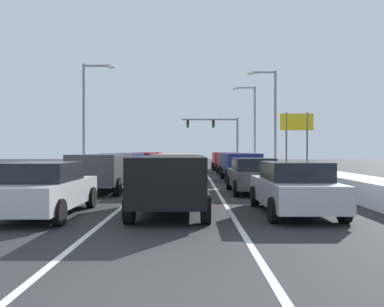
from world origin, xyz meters
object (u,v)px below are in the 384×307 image
(suv_maroon_right_lane_fourth, at_px, (232,161))
(sedan_gray_center_lane_fourth, at_px, (183,164))
(suv_red_right_lane_fifth, at_px, (225,159))
(sedan_white_center_lane_fifth, at_px, (185,162))
(suv_red_left_lane_fifth, at_px, (151,159))
(suv_navy_right_lane_third, at_px, (241,164))
(street_lamp_left_mid, at_px, (89,108))
(sedan_silver_right_lane_nearest, at_px, (295,187))
(suv_maroon_left_lane_fourth, at_px, (141,161))
(suv_tan_center_lane_second, at_px, (178,168))
(street_lamp_right_mid, at_px, (253,119))
(sedan_charcoal_right_lane_second, at_px, (254,175))
(street_lamp_right_near, at_px, (273,112))
(sedan_silver_left_lane_nearest, at_px, (46,189))
(suv_black_center_lane_nearest, at_px, (172,179))
(suv_charcoal_left_lane_second, at_px, (104,169))
(sedan_green_center_lane_third, at_px, (186,167))
(suv_navy_left_lane_third, at_px, (124,164))
(roadside_sign_right, at_px, (298,128))
(traffic_light_gantry, at_px, (221,130))

(suv_maroon_right_lane_fourth, distance_m, sedan_gray_center_lane_fourth, 3.89)
(suv_red_right_lane_fifth, xyz_separation_m, sedan_white_center_lane_fifth, (-3.69, 0.48, -0.25))
(suv_red_right_lane_fifth, distance_m, sedan_white_center_lane_fifth, 3.73)
(suv_red_right_lane_fifth, bearing_deg, suv_red_left_lane_fifth, 175.32)
(suv_navy_right_lane_third, relative_size, street_lamp_left_mid, 0.56)
(sedan_silver_right_lane_nearest, relative_size, suv_maroon_left_lane_fourth, 0.92)
(suv_maroon_right_lane_fourth, bearing_deg, suv_maroon_left_lane_fourth, -178.43)
(suv_tan_center_lane_second, height_order, street_lamp_right_mid, street_lamp_right_mid)
(sedan_charcoal_right_lane_second, distance_m, street_lamp_right_near, 19.85)
(sedan_silver_left_lane_nearest, xyz_separation_m, suv_red_left_lane_fifth, (0.18, 26.75, 0.25))
(suv_red_right_lane_fifth, relative_size, suv_black_center_lane_nearest, 1.00)
(suv_charcoal_left_lane_second, relative_size, suv_maroon_left_lane_fourth, 1.00)
(sedan_charcoal_right_lane_second, relative_size, street_lamp_right_near, 0.50)
(sedan_gray_center_lane_fourth, relative_size, sedan_white_center_lane_fifth, 1.00)
(sedan_green_center_lane_third, distance_m, street_lamp_left_mid, 10.98)
(suv_charcoal_left_lane_second, height_order, suv_navy_left_lane_third, same)
(street_lamp_left_mid, bearing_deg, sedan_silver_right_lane_nearest, -61.04)
(suv_navy_right_lane_third, bearing_deg, suv_black_center_lane_nearest, -105.77)
(suv_red_left_lane_fifth, bearing_deg, suv_tan_center_lane_second, -80.37)
(street_lamp_right_near, bearing_deg, suv_red_left_lane_fifth, 170.39)
(sedan_charcoal_right_lane_second, relative_size, sedan_white_center_lane_fifth, 1.00)
(suv_maroon_left_lane_fourth, xyz_separation_m, street_lamp_left_mid, (-4.33, 1.04, 4.20))
(suv_navy_right_lane_third, xyz_separation_m, sedan_white_center_lane_fifth, (-3.65, 13.62, -0.25))
(sedan_white_center_lane_fifth, bearing_deg, street_lamp_right_near, -12.80)
(suv_maroon_right_lane_fourth, distance_m, sedan_silver_left_lane_nearest, 21.21)
(sedan_charcoal_right_lane_second, relative_size, suv_red_left_lane_fifth, 0.92)
(roadside_sign_right, bearing_deg, suv_maroon_right_lane_fourth, -134.10)
(suv_tan_center_lane_second, height_order, suv_red_left_lane_fifth, same)
(sedan_charcoal_right_lane_second, distance_m, street_lamp_left_mid, 18.89)
(sedan_charcoal_right_lane_second, xyz_separation_m, suv_tan_center_lane_second, (-3.34, 1.50, 0.25))
(suv_red_right_lane_fifth, relative_size, traffic_light_gantry, 0.65)
(sedan_silver_right_lane_nearest, bearing_deg, suv_navy_left_lane_third, 119.38)
(sedan_silver_left_lane_nearest, height_order, roadside_sign_right, roadside_sign_right)
(suv_charcoal_left_lane_second, relative_size, suv_red_left_lane_fifth, 1.00)
(street_lamp_left_mid, bearing_deg, suv_maroon_left_lane_fourth, -13.55)
(suv_black_center_lane_nearest, bearing_deg, traffic_light_gantry, 84.02)
(suv_maroon_right_lane_fourth, height_order, sedan_green_center_lane_third, suv_maroon_right_lane_fourth)
(sedan_gray_center_lane_fourth, bearing_deg, roadside_sign_right, 32.83)
(street_lamp_right_mid, bearing_deg, suv_navy_right_lane_third, -100.38)
(suv_navy_left_lane_third, distance_m, roadside_sign_right, 20.32)
(suv_navy_right_lane_third, relative_size, street_lamp_right_near, 0.54)
(suv_tan_center_lane_second, relative_size, sedan_green_center_lane_third, 1.09)
(suv_charcoal_left_lane_second, bearing_deg, sedan_white_center_lane_fifth, 80.80)
(sedan_silver_right_lane_nearest, xyz_separation_m, sedan_silver_left_lane_nearest, (-7.09, -0.37, 0.00))
(suv_maroon_right_lane_fourth, height_order, suv_red_right_lane_fifth, same)
(suv_tan_center_lane_second, distance_m, street_lamp_left_mid, 15.83)
(sedan_gray_center_lane_fourth, xyz_separation_m, street_lamp_right_mid, (7.68, 14.29, 4.65))
(sedan_silver_left_lane_nearest, xyz_separation_m, suv_navy_left_lane_third, (-0.06, 13.06, 0.25))
(street_lamp_right_near, relative_size, roadside_sign_right, 1.65)
(suv_black_center_lane_nearest, bearing_deg, suv_navy_right_lane_third, 74.23)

